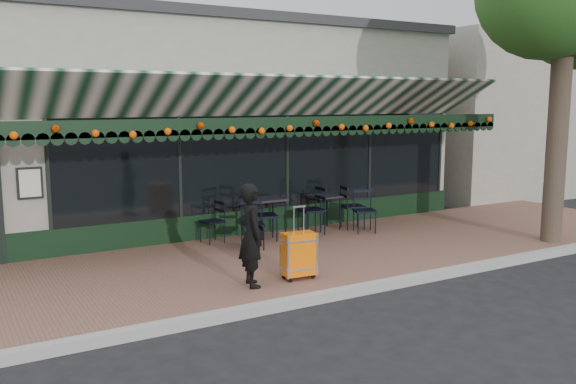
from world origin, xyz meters
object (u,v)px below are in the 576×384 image
chair_a_left (311,211)px  cafe_table_b (268,202)px  cafe_table_a (324,199)px  chair_b_left (212,222)px  chair_a_front (365,211)px  chair_b_right (265,216)px  chair_b_front (253,225)px  chair_a_right (353,207)px  woman (252,235)px  suitcase (299,255)px

chair_a_left → cafe_table_b: bearing=-105.1°
cafe_table_a → chair_b_left: bearing=179.2°
chair_a_left → chair_b_left: 2.10m
chair_a_front → chair_b_right: 2.20m
chair_b_left → chair_b_front: chair_b_front is taller
chair_b_left → chair_b_right: 1.04m
chair_a_front → chair_b_left: bearing=-172.0°
cafe_table_a → chair_b_front: size_ratio=0.82×
cafe_table_b → chair_a_right: 1.98m
chair_a_right → chair_b_right: size_ratio=0.97×
cafe_table_b → chair_a_front: size_ratio=0.87×
chair_a_right → chair_b_left: (-3.16, 0.30, -0.06)m
cafe_table_a → cafe_table_b: 1.38m
chair_a_right → chair_b_front: (-2.70, -0.53, -0.03)m
chair_b_right → chair_b_front: 0.70m
chair_a_front → chair_b_front: size_ratio=1.01×
chair_a_right → chair_b_front: 2.75m
woman → chair_a_left: (2.67, 2.56, -0.28)m
chair_a_left → chair_a_right: chair_a_left is taller
woman → chair_b_left: bearing=-0.4°
woman → chair_b_right: woman is taller
cafe_table_b → chair_a_right: (1.95, -0.26, -0.24)m
cafe_table_b → chair_a_left: bearing=-19.6°
cafe_table_a → chair_a_front: 0.92m
cafe_table_b → chair_b_front: size_ratio=0.88×
chair_a_right → cafe_table_b: bearing=96.4°
woman → cafe_table_b: bearing=-21.0°
cafe_table_a → cafe_table_b: (-1.38, -0.00, 0.05)m
chair_b_right → chair_b_front: bearing=149.4°
suitcase → chair_b_front: bearing=87.7°
suitcase → cafe_table_a: 3.78m
cafe_table_a → chair_a_left: size_ratio=0.74×
chair_b_right → cafe_table_b: bearing=-20.2°
chair_a_right → chair_b_front: chair_a_right is taller
chair_a_right → chair_a_front: 0.45m
woman → suitcase: (0.79, -0.04, -0.39)m
chair_a_front → chair_a_left: bearing=-179.4°
suitcase → chair_a_left: bearing=59.1°
chair_a_front → chair_b_front: (-2.68, -0.08, -0.00)m
chair_b_front → suitcase: bearing=-77.6°
woman → cafe_table_b: 3.39m
chair_b_left → chair_a_right: bearing=75.6°
chair_a_right → chair_a_left: bearing=106.4°
chair_a_front → cafe_table_b: bearing=-178.8°
cafe_table_a → chair_a_front: (0.55, -0.71, -0.21)m
chair_a_right → woman: bearing=138.7°
suitcase → chair_b_left: suitcase is taller
woman → chair_b_left: size_ratio=1.90×
chair_a_front → cafe_table_a: bearing=149.1°
chair_a_front → suitcase: bearing=-121.9°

